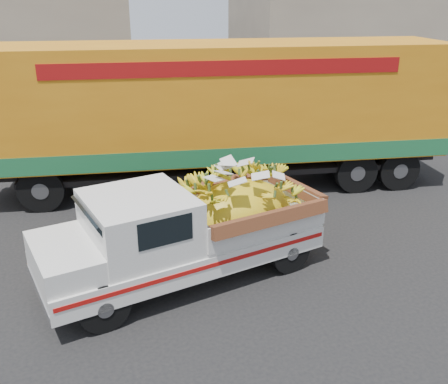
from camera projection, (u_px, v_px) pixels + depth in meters
name	position (u px, v px, depth m)	size (l,w,h in m)	color
ground	(169.00, 285.00, 9.07)	(100.00, 100.00, 0.00)	black
curb	(125.00, 164.00, 15.34)	(60.00, 0.25, 0.15)	gray
sidewalk	(119.00, 145.00, 17.21)	(60.00, 4.00, 0.14)	gray
building_right	(373.00, 34.00, 26.00)	(14.00, 6.00, 6.00)	gray
pickup_truck	(202.00, 226.00, 9.18)	(5.40, 2.98, 1.79)	black
semi_trailer	(220.00, 110.00, 13.02)	(12.05, 4.06, 3.80)	black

